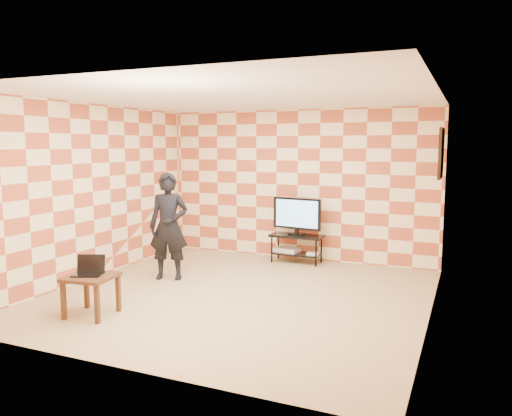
# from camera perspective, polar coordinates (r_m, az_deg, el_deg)

# --- Properties ---
(floor) EXTENTS (5.00, 5.00, 0.00)m
(floor) POSITION_cam_1_polar(r_m,az_deg,el_deg) (7.02, -1.97, -9.92)
(floor) COLOR tan
(floor) RESTS_ON ground
(wall_back) EXTENTS (5.00, 0.02, 2.70)m
(wall_back) POSITION_cam_1_polar(r_m,az_deg,el_deg) (9.06, 4.77, 2.63)
(wall_back) COLOR #FCEBBA
(wall_back) RESTS_ON ground
(wall_front) EXTENTS (5.00, 0.02, 2.70)m
(wall_front) POSITION_cam_1_polar(r_m,az_deg,el_deg) (4.63, -15.39, -1.93)
(wall_front) COLOR #FCEBBA
(wall_front) RESTS_ON ground
(wall_left) EXTENTS (0.02, 5.00, 2.70)m
(wall_left) POSITION_cam_1_polar(r_m,az_deg,el_deg) (8.13, -18.16, 1.78)
(wall_left) COLOR #FCEBBA
(wall_left) RESTS_ON ground
(wall_right) EXTENTS (0.02, 5.00, 2.70)m
(wall_right) POSITION_cam_1_polar(r_m,az_deg,el_deg) (6.11, 19.66, 0.06)
(wall_right) COLOR #FCEBBA
(wall_right) RESTS_ON ground
(ceiling) EXTENTS (5.00, 5.00, 0.02)m
(ceiling) POSITION_cam_1_polar(r_m,az_deg,el_deg) (6.74, -2.07, 12.59)
(ceiling) COLOR white
(ceiling) RESTS_ON wall_back
(wall_art) EXTENTS (0.04, 0.72, 0.72)m
(wall_art) POSITION_cam_1_polar(r_m,az_deg,el_deg) (7.62, 20.41, 5.88)
(wall_art) COLOR black
(wall_art) RESTS_ON wall_right
(tv_stand) EXTENTS (0.92, 0.41, 0.50)m
(tv_stand) POSITION_cam_1_polar(r_m,az_deg,el_deg) (8.84, 4.66, -3.93)
(tv_stand) COLOR black
(tv_stand) RESTS_ON floor
(tv) EXTENTS (0.90, 0.20, 0.65)m
(tv) POSITION_cam_1_polar(r_m,az_deg,el_deg) (8.76, 4.69, -0.74)
(tv) COLOR black
(tv) RESTS_ON tv_stand
(dvd_player) EXTENTS (0.47, 0.37, 0.07)m
(dvd_player) POSITION_cam_1_polar(r_m,az_deg,el_deg) (8.97, 3.57, -4.78)
(dvd_player) COLOR silver
(dvd_player) RESTS_ON tv_stand
(game_console) EXTENTS (0.21, 0.16, 0.05)m
(game_console) POSITION_cam_1_polar(r_m,az_deg,el_deg) (8.74, 6.50, -5.22)
(game_console) COLOR silver
(game_console) RESTS_ON tv_stand
(side_table) EXTENTS (0.61, 0.61, 0.50)m
(side_table) POSITION_cam_1_polar(r_m,az_deg,el_deg) (6.42, -18.34, -8.10)
(side_table) COLOR #3B1E10
(side_table) RESTS_ON floor
(laptop) EXTENTS (0.42, 0.38, 0.23)m
(laptop) POSITION_cam_1_polar(r_m,az_deg,el_deg) (6.45, -18.53, -6.76)
(laptop) COLOR black
(laptop) RESTS_ON side_table
(person) EXTENTS (0.69, 0.56, 1.65)m
(person) POSITION_cam_1_polar(r_m,az_deg,el_deg) (7.79, -9.94, -2.08)
(person) COLOR black
(person) RESTS_ON floor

